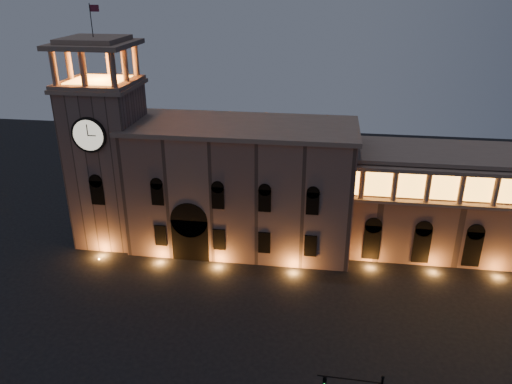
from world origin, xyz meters
The scene contains 4 objects.
ground centered at (0.00, 0.00, 0.00)m, with size 160.00×160.00×0.00m, color black.
government_building centered at (-2.08, 21.93, 8.77)m, with size 30.80×12.80×17.60m.
clock_tower centered at (-20.50, 20.98, 12.50)m, with size 9.80×9.80×32.40m.
colonnade_wing centered at (32.00, 23.92, 7.33)m, with size 40.60×11.50×14.50m.
Camera 1 is at (9.00, -40.64, 35.37)m, focal length 35.00 mm.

